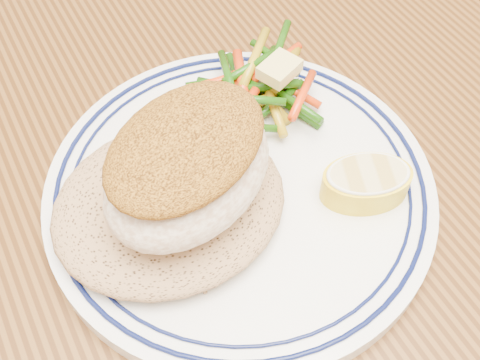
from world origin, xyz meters
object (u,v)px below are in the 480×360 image
(dining_table, at_px, (217,290))
(lemon_wedge, at_px, (366,182))
(rice_pilaf, at_px, (169,200))
(fish_fillet, at_px, (188,166))
(vegetable_pile, at_px, (259,88))
(plate, at_px, (240,189))

(dining_table, distance_m, lemon_wedge, 0.16)
(rice_pilaf, distance_m, fish_fillet, 0.04)
(fish_fillet, distance_m, vegetable_pile, 0.11)
(fish_fillet, bearing_deg, plate, 10.24)
(plate, relative_size, lemon_wedge, 3.75)
(plate, bearing_deg, dining_table, -158.51)
(lemon_wedge, bearing_deg, vegetable_pile, 99.98)
(fish_fillet, bearing_deg, lemon_wedge, -19.83)
(dining_table, distance_m, fish_fillet, 0.16)
(vegetable_pile, distance_m, lemon_wedge, 0.11)
(dining_table, xyz_separation_m, vegetable_pile, (0.07, 0.07, 0.12))
(vegetable_pile, bearing_deg, dining_table, -136.58)
(plate, relative_size, vegetable_pile, 2.57)
(dining_table, xyz_separation_m, rice_pilaf, (-0.02, 0.01, 0.13))
(fish_fillet, distance_m, lemon_wedge, 0.12)
(rice_pilaf, height_order, fish_fillet, fish_fillet)
(rice_pilaf, relative_size, lemon_wedge, 2.16)
(fish_fillet, bearing_deg, rice_pilaf, 145.21)
(plate, relative_size, rice_pilaf, 1.74)
(vegetable_pile, bearing_deg, plate, -128.85)
(plate, xyz_separation_m, lemon_wedge, (0.07, -0.04, 0.02))
(rice_pilaf, bearing_deg, dining_table, -26.70)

